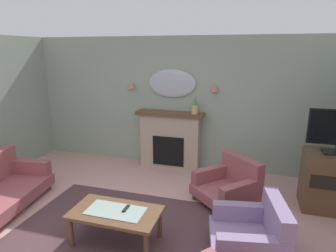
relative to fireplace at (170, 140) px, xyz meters
The scene contains 12 objects.
wall_back 0.79m from the fireplace, 51.68° to the left, with size 7.29×0.10×2.62m, color #93A393.
patterned_rug 2.57m from the fireplace, 86.00° to the right, with size 3.20×2.40×0.01m, color #4C3338.
fireplace is the anchor object (origin of this frame).
mantel_vase_right 0.89m from the fireplace, ahead, with size 0.12×0.12×0.33m.
wall_mirror 1.15m from the fireplace, 90.00° to the left, with size 0.96×0.06×0.56m, color #B2BCC6.
wall_sconce_left 1.38m from the fireplace, behind, with size 0.14×0.14×0.14m, color #D17066.
wall_sconce_right 1.38m from the fireplace, ahead, with size 0.14×0.14×0.14m, color #D17066.
coffee_table 2.55m from the fireplace, 89.23° to the right, with size 1.10×0.60×0.45m.
tv_remote 2.48m from the fireplace, 86.66° to the right, with size 0.04×0.16×0.02m, color black.
armchair_near_fireplace 1.74m from the fireplace, 40.65° to the right, with size 1.14×1.15×0.71m.
armchair_in_corner 2.87m from the fireplace, 54.11° to the right, with size 0.96×0.94×0.71m.
tv_cabinet 2.92m from the fireplace, 17.92° to the right, with size 0.80×0.57×0.90m.
Camera 1 is at (1.37, -2.68, 2.36)m, focal length 30.80 mm.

